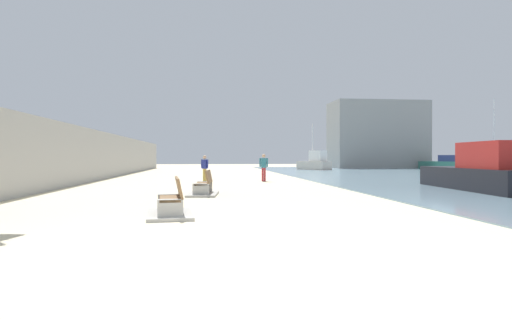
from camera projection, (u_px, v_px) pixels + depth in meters
name	position (u px, v px, depth m)	size (l,w,h in m)	color
ground_plane	(212.00, 181.00, 26.06)	(120.00, 120.00, 0.00)	beige
seawall	(84.00, 155.00, 25.21)	(0.80, 64.00, 3.15)	#ADAAA3
bench_near	(171.00, 207.00, 10.81)	(1.32, 2.20, 0.98)	#ADAAA3
bench_far	(204.00, 189.00, 16.67)	(1.30, 2.20, 0.98)	#ADAAA3
person_walking	(205.00, 167.00, 25.51)	(0.43, 0.36, 1.58)	gold
person_standing	(264.00, 165.00, 25.98)	(0.53, 0.22, 1.67)	#B22D33
boat_far_right	(495.00, 165.00, 43.67)	(4.87, 7.57, 7.50)	red
boat_distant	(448.00, 164.00, 49.24)	(3.45, 7.56, 1.65)	#337060
boat_nearest	(315.00, 163.00, 48.22)	(3.28, 4.64, 5.17)	beige
boat_outer	(478.00, 173.00, 18.69)	(2.41, 7.77, 2.09)	black
harbor_building	(377.00, 135.00, 56.29)	(12.00, 6.00, 8.68)	gray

